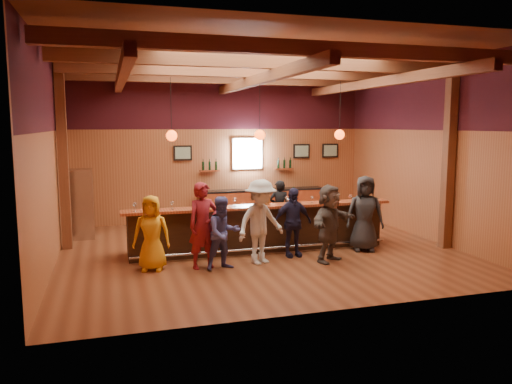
% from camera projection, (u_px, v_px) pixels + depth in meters
% --- Properties ---
extents(room, '(9.04, 9.00, 4.52)m').
position_uv_depth(room, '(259.00, 112.00, 11.36)').
color(room, brown).
rests_on(room, ground).
extents(bar_counter, '(6.30, 1.07, 1.11)m').
position_uv_depth(bar_counter, '(258.00, 227.00, 11.81)').
color(bar_counter, black).
rests_on(bar_counter, ground).
extents(back_bar_cabinet, '(4.00, 0.52, 0.95)m').
position_uv_depth(back_bar_cabinet, '(262.00, 204.00, 15.55)').
color(back_bar_cabinet, '#93361A').
rests_on(back_bar_cabinet, ground).
extents(window, '(0.95, 0.09, 0.95)m').
position_uv_depth(window, '(247.00, 154.00, 15.44)').
color(window, silver).
rests_on(window, room).
extents(framed_pictures, '(5.35, 0.05, 0.45)m').
position_uv_depth(framed_pictures, '(274.00, 151.00, 15.67)').
color(framed_pictures, black).
rests_on(framed_pictures, room).
extents(wine_shelves, '(3.00, 0.18, 0.30)m').
position_uv_depth(wine_shelves, '(248.00, 168.00, 15.43)').
color(wine_shelves, '#93361A').
rests_on(wine_shelves, room).
extents(pendant_lights, '(4.24, 0.24, 1.37)m').
position_uv_depth(pendant_lights, '(260.00, 135.00, 11.37)').
color(pendant_lights, black).
rests_on(pendant_lights, room).
extents(stainless_fridge, '(0.70, 0.70, 1.80)m').
position_uv_depth(stainless_fridge, '(79.00, 204.00, 12.93)').
color(stainless_fridge, silver).
rests_on(stainless_fridge, ground).
extents(customer_orange, '(0.85, 0.66, 1.53)m').
position_uv_depth(customer_orange, '(152.00, 233.00, 10.06)').
color(customer_orange, orange).
rests_on(customer_orange, ground).
extents(customer_redvest, '(0.73, 0.56, 1.78)m').
position_uv_depth(customer_redvest, '(203.00, 225.00, 10.21)').
color(customer_redvest, maroon).
rests_on(customer_redvest, ground).
extents(customer_denim, '(0.83, 0.71, 1.50)m').
position_uv_depth(customer_denim, '(223.00, 233.00, 10.13)').
color(customer_denim, '#474B8E').
rests_on(customer_denim, ground).
extents(customer_white, '(1.33, 1.07, 1.80)m').
position_uv_depth(customer_white, '(261.00, 222.00, 10.52)').
color(customer_white, silver).
rests_on(customer_white, ground).
extents(customer_navy, '(0.93, 0.43, 1.55)m').
position_uv_depth(customer_navy, '(292.00, 222.00, 11.11)').
color(customer_navy, '#1D1C39').
rests_on(customer_navy, ground).
extents(customer_brown, '(1.56, 1.30, 1.68)m').
position_uv_depth(customer_brown, '(329.00, 223.00, 10.69)').
color(customer_brown, '#4E443E').
rests_on(customer_brown, ground).
extents(customer_dark, '(1.00, 0.81, 1.76)m').
position_uv_depth(customer_dark, '(365.00, 213.00, 11.62)').
color(customer_dark, '#252427').
rests_on(customer_dark, ground).
extents(bartender, '(0.63, 0.52, 1.49)m').
position_uv_depth(bartender, '(280.00, 208.00, 13.20)').
color(bartender, black).
rests_on(bartender, ground).
extents(ice_bucket, '(0.23, 0.23, 0.25)m').
position_uv_depth(ice_bucket, '(265.00, 199.00, 11.54)').
color(ice_bucket, brown).
rests_on(ice_bucket, bar_counter).
extents(bottle_a, '(0.07, 0.07, 0.33)m').
position_uv_depth(bottle_a, '(293.00, 197.00, 11.78)').
color(bottle_a, black).
rests_on(bottle_a, bar_counter).
extents(bottle_b, '(0.08, 0.08, 0.37)m').
position_uv_depth(bottle_b, '(294.00, 196.00, 11.78)').
color(bottle_b, black).
rests_on(bottle_b, bar_counter).
extents(glass_a, '(0.09, 0.09, 0.20)m').
position_uv_depth(glass_a, '(135.00, 205.00, 10.54)').
color(glass_a, silver).
rests_on(glass_a, bar_counter).
extents(glass_b, '(0.08, 0.08, 0.19)m').
position_uv_depth(glass_b, '(172.00, 203.00, 10.82)').
color(glass_b, silver).
rests_on(glass_b, bar_counter).
extents(glass_c, '(0.08, 0.08, 0.18)m').
position_uv_depth(glass_c, '(202.00, 202.00, 10.99)').
color(glass_c, silver).
rests_on(glass_c, bar_counter).
extents(glass_d, '(0.09, 0.09, 0.19)m').
position_uv_depth(glass_d, '(216.00, 202.00, 10.99)').
color(glass_d, silver).
rests_on(glass_d, bar_counter).
extents(glass_e, '(0.09, 0.09, 0.20)m').
position_uv_depth(glass_e, '(235.00, 200.00, 11.24)').
color(glass_e, silver).
rests_on(glass_e, bar_counter).
extents(glass_f, '(0.08, 0.08, 0.19)m').
position_uv_depth(glass_f, '(287.00, 199.00, 11.49)').
color(glass_f, silver).
rests_on(glass_f, bar_counter).
extents(glass_g, '(0.07, 0.07, 0.16)m').
position_uv_depth(glass_g, '(312.00, 198.00, 11.75)').
color(glass_g, silver).
rests_on(glass_g, bar_counter).
extents(glass_h, '(0.07, 0.07, 0.17)m').
position_uv_depth(glass_h, '(350.00, 196.00, 11.96)').
color(glass_h, silver).
rests_on(glass_h, bar_counter).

